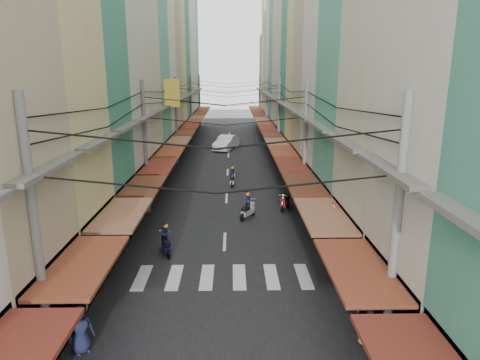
{
  "coord_description": "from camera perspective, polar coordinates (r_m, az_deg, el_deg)",
  "views": [
    {
      "loc": [
        0.42,
        -22.92,
        8.63
      ],
      "look_at": [
        0.9,
        3.34,
        1.99
      ],
      "focal_mm": 32.0,
      "sensor_mm": 36.0,
      "label": 1
    }
  ],
  "objects": [
    {
      "name": "moving_scooters",
      "position": [
        26.91,
        -0.84,
        -3.38
      ],
      "size": [
        7.03,
        14.42,
        1.73
      ],
      "color": "black",
      "rests_on": "ground"
    },
    {
      "name": "building_row_right",
      "position": [
        40.08,
        10.09,
        15.1
      ],
      "size": [
        7.8,
        68.98,
        22.59
      ],
      "color": "#3D866D",
      "rests_on": "ground"
    },
    {
      "name": "market_umbrella",
      "position": [
        22.61,
        15.27,
        -3.61
      ],
      "size": [
        2.06,
        2.06,
        2.17
      ],
      "color": "#B2B2B7",
      "rests_on": "ground"
    },
    {
      "name": "sidewalk_right",
      "position": [
        44.19,
        6.89,
        2.86
      ],
      "size": [
        3.0,
        80.0,
        0.06
      ],
      "primitive_type": "cube",
      "color": "gray",
      "rests_on": "ground"
    },
    {
      "name": "building_row_left",
      "position": [
        40.37,
        -13.46,
        15.45
      ],
      "size": [
        7.8,
        67.67,
        23.7
      ],
      "color": "beige",
      "rests_on": "ground"
    },
    {
      "name": "bicycle",
      "position": [
        22.54,
        14.85,
        -8.82
      ],
      "size": [
        1.74,
        0.78,
        1.16
      ],
      "primitive_type": "imported",
      "rotation": [
        0.0,
        0.0,
        1.48
      ],
      "color": "black",
      "rests_on": "ground"
    },
    {
      "name": "ground",
      "position": [
        24.49,
        -1.98,
        -6.45
      ],
      "size": [
        160.0,
        160.0,
        0.0
      ],
      "primitive_type": "plane",
      "color": "slate",
      "rests_on": "ground"
    },
    {
      "name": "road",
      "position": [
        43.78,
        -1.58,
        2.83
      ],
      "size": [
        10.0,
        80.0,
        0.02
      ],
      "primitive_type": "cube",
      "color": "black",
      "rests_on": "ground"
    },
    {
      "name": "sidewalk_left",
      "position": [
        44.32,
        -10.02,
        2.78
      ],
      "size": [
        3.0,
        80.0,
        0.06
      ],
      "primitive_type": "cube",
      "color": "gray",
      "rests_on": "ground"
    },
    {
      "name": "traffic_sign",
      "position": [
        18.93,
        12.38,
        -5.35
      ],
      "size": [
        0.1,
        0.71,
        3.25
      ],
      "color": "slate",
      "rests_on": "ground"
    },
    {
      "name": "utility_poles",
      "position": [
        37.99,
        -1.71,
        11.11
      ],
      "size": [
        10.2,
        66.13,
        8.2
      ],
      "color": "slate",
      "rests_on": "ground"
    },
    {
      "name": "crosswalk",
      "position": [
        18.99,
        -2.26,
        -12.77
      ],
      "size": [
        7.55,
        2.4,
        0.01
      ],
      "color": "silver",
      "rests_on": "ground"
    },
    {
      "name": "pedestrians",
      "position": [
        27.95,
        -11.73,
        -1.91
      ],
      "size": [
        12.48,
        24.16,
        2.22
      ],
      "color": "#2A1F2A",
      "rests_on": "ground"
    },
    {
      "name": "white_car",
      "position": [
        49.09,
        -1.84,
        4.06
      ],
      "size": [
        6.18,
        3.95,
        2.03
      ],
      "primitive_type": "imported",
      "rotation": [
        0.0,
        0.0,
        -0.32
      ],
      "color": "silver",
      "rests_on": "ground"
    },
    {
      "name": "parked_scooters",
      "position": [
        21.77,
        10.0,
        -8.04
      ],
      "size": [
        12.7,
        11.71,
        0.97
      ],
      "color": "black",
      "rests_on": "ground"
    }
  ]
}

